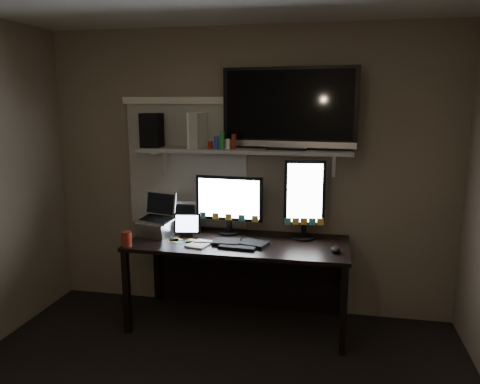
% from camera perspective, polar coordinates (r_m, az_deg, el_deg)
% --- Properties ---
extents(back_wall, '(3.60, 0.00, 3.60)m').
position_cam_1_polar(back_wall, '(4.14, 0.88, 2.35)').
color(back_wall, '#726151').
rests_on(back_wall, floor).
extents(window_blinds, '(1.10, 0.02, 1.10)m').
position_cam_1_polar(window_blinds, '(4.25, -6.48, 3.19)').
color(window_blinds, beige).
rests_on(window_blinds, back_wall).
extents(desk, '(1.80, 0.75, 0.73)m').
position_cam_1_polar(desk, '(4.06, 0.19, -7.94)').
color(desk, black).
rests_on(desk, floor).
extents(wall_shelf, '(1.80, 0.35, 0.03)m').
position_cam_1_polar(wall_shelf, '(3.94, 0.42, 5.07)').
color(wall_shelf, '#A5A6A1').
rests_on(wall_shelf, back_wall).
extents(monitor_landscape, '(0.60, 0.11, 0.52)m').
position_cam_1_polar(monitor_landscape, '(4.06, -1.34, -1.53)').
color(monitor_landscape, black).
rests_on(monitor_landscape, desk).
extents(monitor_portrait, '(0.35, 0.11, 0.68)m').
position_cam_1_polar(monitor_portrait, '(3.92, 7.86, -0.88)').
color(monitor_portrait, black).
rests_on(monitor_portrait, desk).
extents(keyboard, '(0.47, 0.22, 0.03)m').
position_cam_1_polar(keyboard, '(3.81, -0.02, -6.23)').
color(keyboard, black).
rests_on(keyboard, desk).
extents(mouse, '(0.09, 0.12, 0.04)m').
position_cam_1_polar(mouse, '(3.70, 11.56, -6.88)').
color(mouse, black).
rests_on(mouse, desk).
extents(notepad, '(0.21, 0.26, 0.01)m').
position_cam_1_polar(notepad, '(3.82, -4.90, -6.34)').
color(notepad, silver).
rests_on(notepad, desk).
extents(tablet, '(0.24, 0.13, 0.20)m').
position_cam_1_polar(tablet, '(4.04, -6.42, -3.99)').
color(tablet, black).
rests_on(tablet, desk).
extents(file_sorter, '(0.21, 0.11, 0.26)m').
position_cam_1_polar(file_sorter, '(4.22, -6.71, -2.95)').
color(file_sorter, black).
rests_on(file_sorter, desk).
extents(laptop, '(0.37, 0.33, 0.36)m').
position_cam_1_polar(laptop, '(4.08, -10.18, -2.82)').
color(laptop, silver).
rests_on(laptop, desk).
extents(cup, '(0.10, 0.10, 0.12)m').
position_cam_1_polar(cup, '(3.86, -13.66, -5.60)').
color(cup, maroon).
rests_on(cup, desk).
extents(sticky_notes, '(0.33, 0.25, 0.00)m').
position_cam_1_polar(sticky_notes, '(3.91, -6.77, -6.02)').
color(sticky_notes, yellow).
rests_on(sticky_notes, desk).
extents(tv, '(1.13, 0.32, 0.67)m').
position_cam_1_polar(tv, '(3.90, 5.98, 10.10)').
color(tv, black).
rests_on(tv, wall_shelf).
extents(game_console, '(0.12, 0.26, 0.30)m').
position_cam_1_polar(game_console, '(4.04, -5.18, 7.51)').
color(game_console, silver).
rests_on(game_console, wall_shelf).
extents(speaker, '(0.17, 0.20, 0.29)m').
position_cam_1_polar(speaker, '(4.13, -10.70, 7.40)').
color(speaker, black).
rests_on(speaker, wall_shelf).
extents(bottles, '(0.24, 0.06, 0.15)m').
position_cam_1_polar(bottles, '(3.91, -2.20, 6.38)').
color(bottles, '#A50F0C').
rests_on(bottles, wall_shelf).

